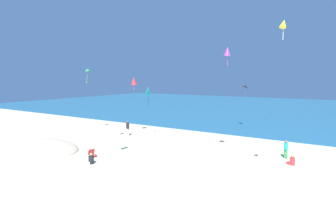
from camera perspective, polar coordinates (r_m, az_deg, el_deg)
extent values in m
plane|color=beige|center=(21.42, 3.95, -11.80)|extent=(120.00, 120.00, 0.00)
cube|color=#236084|center=(59.06, 22.60, -1.48)|extent=(120.00, 60.00, 0.05)
ellipsoid|color=#CFB394|center=(26.44, -26.00, -9.06)|extent=(8.49, 5.94, 1.42)
cube|color=#D13D3D|center=(22.31, -15.48, -10.90)|extent=(0.64, 0.64, 0.03)
cube|color=#D13D3D|center=(22.50, -15.79, -10.20)|extent=(0.36, 0.55, 0.45)
cylinder|color=#B7B7BC|center=(22.30, -14.71, -11.08)|extent=(0.02, 0.02, 0.14)
cylinder|color=#B7B7BC|center=(22.10, -15.93, -11.26)|extent=(0.02, 0.02, 0.14)
cylinder|color=white|center=(29.24, -8.62, -6.52)|extent=(0.14, 0.14, 0.80)
cylinder|color=white|center=(29.31, -8.30, -6.49)|extent=(0.14, 0.14, 0.80)
cylinder|color=black|center=(29.15, -8.48, -5.16)|extent=(0.42, 0.42, 0.60)
sphere|color=brown|center=(29.08, -8.48, -4.38)|extent=(0.22, 0.22, 0.22)
cylinder|color=black|center=(20.64, -15.82, -11.78)|extent=(0.53, 0.53, 0.58)
sphere|color=#A87A5B|center=(20.53, -15.85, -10.73)|extent=(0.23, 0.23, 0.23)
cube|color=white|center=(20.69, -16.46, -12.35)|extent=(0.50, 0.51, 0.17)
cylinder|color=green|center=(22.99, 23.29, -10.12)|extent=(0.12, 0.12, 0.70)
cylinder|color=green|center=(22.90, 23.63, -10.18)|extent=(0.12, 0.12, 0.70)
cylinder|color=#19ADB2|center=(22.80, 23.51, -8.66)|extent=(0.37, 0.37, 0.53)
sphere|color=#846047|center=(22.72, 23.54, -7.80)|extent=(0.19, 0.19, 0.19)
cylinder|color=red|center=(21.51, 24.64, -11.44)|extent=(0.43, 0.43, 0.52)
sphere|color=#A87A5B|center=(21.41, 24.68, -10.52)|extent=(0.21, 0.21, 0.21)
cube|color=red|center=(21.65, 24.12, -11.82)|extent=(0.45, 0.37, 0.15)
cube|color=#1EADAD|center=(27.81, -4.17, 1.87)|extent=(0.20, 0.92, 0.92)
cylinder|color=black|center=(27.87, -4.16, 0.05)|extent=(0.17, 0.07, 1.12)
cone|color=red|center=(29.04, -7.19, 4.24)|extent=(0.86, 0.92, 0.84)
cylinder|color=#DB3DA8|center=(29.06, -7.18, 2.90)|extent=(0.07, 0.10, 0.74)
pyramid|color=green|center=(31.51, -16.76, 6.18)|extent=(0.76, 0.80, 0.40)
cylinder|color=#99DB33|center=(31.49, -16.63, 4.50)|extent=(0.16, 0.12, 1.01)
pyramid|color=black|center=(33.77, 15.96, 2.97)|extent=(0.84, 0.95, 0.42)
cylinder|color=purple|center=(33.81, 15.86, 1.49)|extent=(0.12, 0.07, 0.70)
cone|color=yellow|center=(15.76, 23.07, 14.73)|extent=(0.50, 0.58, 0.53)
cylinder|color=white|center=(15.68, 23.01, 12.90)|extent=(0.04, 0.04, 0.66)
cone|color=purple|center=(20.39, 12.35, 10.14)|extent=(0.75, 0.73, 0.67)
cylinder|color=#DB3DA8|center=(20.34, 12.32, 8.30)|extent=(0.16, 0.10, 0.77)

